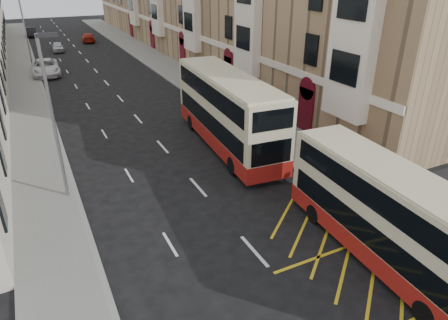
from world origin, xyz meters
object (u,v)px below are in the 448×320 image
car_dark (31,32)px  street_lamp_far (26,30)px  double_decker_front (388,216)px  pedestrian_mid (426,203)px  street_lamp_near (53,111)px  car_red (88,38)px  double_decker_rear (227,111)px  car_silver (58,47)px  white_van (45,67)px  pedestrian_far (343,176)px

car_dark → street_lamp_far: bearing=-91.8°
double_decker_front → street_lamp_far: bearing=108.4°
pedestrian_mid → double_decker_front: bearing=-168.7°
street_lamp_near → car_red: bearing=79.5°
double_decker_rear → pedestrian_mid: 12.59m
street_lamp_near → car_silver: bearing=84.9°
street_lamp_far → white_van: (1.15, -1.77, -3.80)m
street_lamp_far → double_decker_front: street_lamp_far is taller
white_van → double_decker_rear: bearing=-69.4°
double_decker_front → car_red: bearing=95.3°
street_lamp_near → double_decker_rear: (10.23, 2.20, -2.21)m
car_silver → car_red: size_ratio=0.82×
street_lamp_far → pedestrian_mid: street_lamp_far is taller
pedestrian_mid → car_red: 58.30m
street_lamp_far → car_red: 20.87m
street_lamp_near → double_decker_rear: size_ratio=0.66×
street_lamp_near → double_decker_front: (10.71, -10.62, -2.61)m
street_lamp_near → double_decker_rear: bearing=12.1°
double_decker_rear → car_red: double_decker_rear is taller
street_lamp_far → car_dark: (1.15, 28.20, -3.89)m
street_lamp_near → car_red: (8.94, 48.43, -3.97)m
car_dark → car_red: (7.79, -9.76, -0.08)m
double_decker_rear → car_silver: (-6.44, 39.84, -1.78)m
car_red → pedestrian_mid: bearing=101.9°
pedestrian_far → car_silver: size_ratio=0.49×
double_decker_front → pedestrian_far: double_decker_front is taller
street_lamp_near → pedestrian_far: 14.50m
double_decker_rear → white_van: double_decker_rear is taller
double_decker_front → double_decker_rear: (-0.48, 12.82, 0.40)m
pedestrian_far → pedestrian_mid: bearing=121.6°
pedestrian_mid → car_red: bearing=91.2°
pedestrian_far → car_silver: 48.88m
street_lamp_far → car_dark: size_ratio=1.78×
street_lamp_near → car_red: 49.41m
white_van → car_silver: bearing=80.6°
double_decker_rear → car_dark: size_ratio=2.69×
street_lamp_near → car_silver: size_ratio=2.12×
double_decker_front → car_dark: (-9.56, 68.82, -1.28)m
pedestrian_mid → car_dark: size_ratio=0.40×
white_van → car_red: bearing=70.3°
double_decker_front → pedestrian_far: 5.10m
car_red → double_decker_rear: bearing=98.2°
pedestrian_mid → car_silver: 52.72m
street_lamp_near → pedestrian_mid: 17.65m
street_lamp_far → street_lamp_near: bearing=-90.0°
street_lamp_far → car_silver: bearing=72.6°
car_silver → car_red: bearing=55.4°
double_decker_front → pedestrian_far: size_ratio=5.43×
double_decker_front → white_van: double_decker_front is taller
pedestrian_mid → pedestrian_far: size_ratio=0.97×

